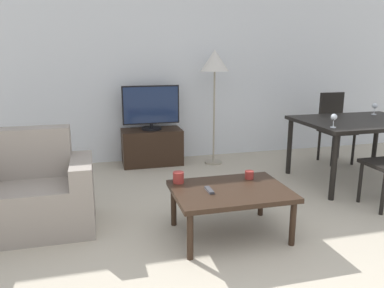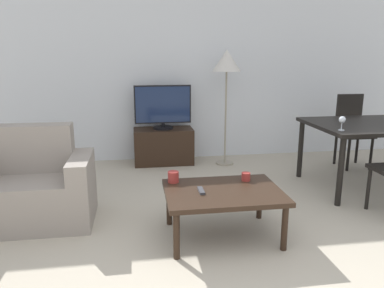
% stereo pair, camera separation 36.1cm
% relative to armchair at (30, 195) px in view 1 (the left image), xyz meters
% --- Properties ---
extents(wall_back, '(7.64, 0.06, 2.70)m').
position_rel_armchair_xyz_m(wall_back, '(1.59, 1.99, 1.04)').
color(wall_back, silver).
rests_on(wall_back, ground_plane).
extents(armchair, '(1.06, 0.66, 0.87)m').
position_rel_armchair_xyz_m(armchair, '(0.00, 0.00, 0.00)').
color(armchair, gray).
rests_on(armchair, ground_plane).
extents(tv_stand, '(0.81, 0.42, 0.49)m').
position_rel_armchair_xyz_m(tv_stand, '(1.32, 1.71, -0.07)').
color(tv_stand, black).
rests_on(tv_stand, ground_plane).
extents(tv, '(0.77, 0.27, 0.60)m').
position_rel_armchair_xyz_m(tv, '(1.32, 1.71, 0.48)').
color(tv, black).
rests_on(tv, tv_stand).
extents(coffee_table, '(0.95, 0.70, 0.41)m').
position_rel_armchair_xyz_m(coffee_table, '(1.64, -0.54, 0.05)').
color(coffee_table, black).
rests_on(coffee_table, ground_plane).
extents(dining_table, '(1.41, 1.04, 0.75)m').
position_rel_armchair_xyz_m(dining_table, '(3.59, 0.38, 0.36)').
color(dining_table, black).
rests_on(dining_table, ground_plane).
extents(dining_chair_far, '(0.40, 0.40, 0.97)m').
position_rel_armchair_xyz_m(dining_chair_far, '(3.84, 1.22, 0.22)').
color(dining_chair_far, black).
rests_on(dining_chair_far, ground_plane).
extents(floor_lamp, '(0.38, 0.38, 1.56)m').
position_rel_armchair_xyz_m(floor_lamp, '(2.16, 1.53, 1.04)').
color(floor_lamp, gray).
rests_on(floor_lamp, ground_plane).
extents(remote_primary, '(0.04, 0.15, 0.02)m').
position_rel_armchair_xyz_m(remote_primary, '(1.45, -0.55, 0.11)').
color(remote_primary, '#38383D').
rests_on(remote_primary, coffee_table).
extents(cup_white_near, '(0.08, 0.08, 0.07)m').
position_rel_armchair_xyz_m(cup_white_near, '(1.89, -0.34, 0.13)').
color(cup_white_near, maroon).
rests_on(cup_white_near, coffee_table).
extents(cup_colored_far, '(0.10, 0.10, 0.10)m').
position_rel_armchair_xyz_m(cup_colored_far, '(1.25, -0.29, 0.15)').
color(cup_colored_far, maroon).
rests_on(cup_colored_far, coffee_table).
extents(wine_glass_left, '(0.07, 0.07, 0.15)m').
position_rel_armchair_xyz_m(wine_glass_left, '(4.02, 0.68, 0.54)').
color(wine_glass_left, silver).
rests_on(wine_glass_left, dining_table).
extents(wine_glass_center, '(0.07, 0.07, 0.15)m').
position_rel_armchair_xyz_m(wine_glass_center, '(3.00, 0.07, 0.54)').
color(wine_glass_center, silver).
rests_on(wine_glass_center, dining_table).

